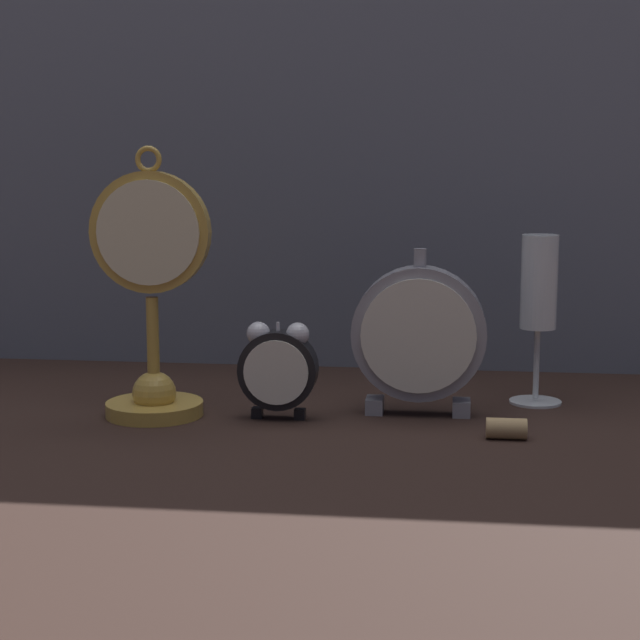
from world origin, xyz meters
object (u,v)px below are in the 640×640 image
pocket_watch_on_stand (152,311)px  champagne_flute (539,296)px  alarm_clock_twin_bell (278,366)px  wine_cork (506,429)px  mantel_clock_silver (419,335)px

pocket_watch_on_stand → champagne_flute: pocket_watch_on_stand is taller
pocket_watch_on_stand → alarm_clock_twin_bell: pocket_watch_on_stand is taller
alarm_clock_twin_bell → pocket_watch_on_stand: bearing=-178.8°
pocket_watch_on_stand → wine_cork: (0.39, -0.05, -0.11)m
alarm_clock_twin_bell → wine_cork: bearing=-12.0°
alarm_clock_twin_bell → champagne_flute: champagne_flute is taller
alarm_clock_twin_bell → champagne_flute: (0.29, 0.11, 0.07)m
mantel_clock_silver → wine_cork: size_ratio=4.51×
mantel_clock_silver → pocket_watch_on_stand: bearing=-171.9°
mantel_clock_silver → champagne_flute: (0.14, 0.07, 0.04)m
wine_cork → champagne_flute: bearing=75.8°
mantel_clock_silver → alarm_clock_twin_bell: bearing=-165.7°
mantel_clock_silver → champagne_flute: size_ratio=0.94×
alarm_clock_twin_bell → champagne_flute: size_ratio=0.55×
pocket_watch_on_stand → champagne_flute: bearing=14.9°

